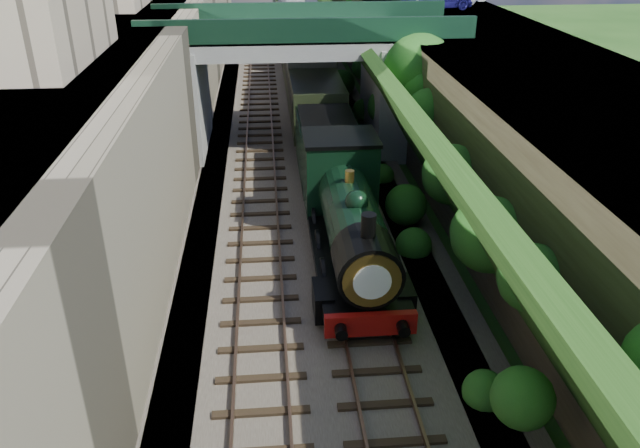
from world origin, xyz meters
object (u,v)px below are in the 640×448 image
(road_bridge, at_px, (313,73))
(tender, at_px, (328,155))
(locomotive, at_px, (349,220))
(tree, at_px, (421,74))

(road_bridge, relative_size, tender, 2.67)
(locomotive, xyz_separation_m, tender, (-0.00, 7.36, -0.27))
(road_bridge, height_order, tree, road_bridge)
(locomotive, relative_size, tender, 1.70)
(locomotive, height_order, tender, locomotive)
(tree, xyz_separation_m, tender, (-4.71, -2.56, -3.03))
(tree, bearing_deg, tender, -151.52)
(tree, distance_m, tender, 6.16)
(road_bridge, distance_m, tender, 6.35)
(road_bridge, xyz_separation_m, tender, (0.26, -5.85, -2.46))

